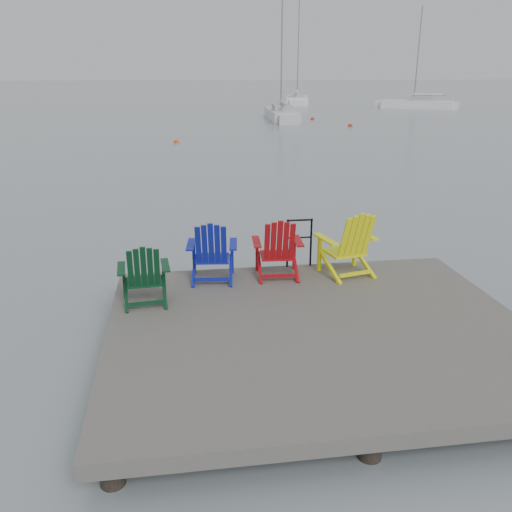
{
  "coord_description": "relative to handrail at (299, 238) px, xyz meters",
  "views": [
    {
      "loc": [
        -1.92,
        -6.78,
        3.97
      ],
      "look_at": [
        -0.6,
        2.12,
        0.85
      ],
      "focal_mm": 38.0,
      "sensor_mm": 36.0,
      "label": 1
    }
  ],
  "objects": [
    {
      "name": "buoy_c",
      "position": [
        9.16,
        35.55,
        -1.04
      ],
      "size": [
        0.33,
        0.33,
        0.33
      ],
      "primitive_type": "sphere",
      "color": "red",
      "rests_on": "ground"
    },
    {
      "name": "chair_red",
      "position": [
        -0.49,
        -0.49,
        0.0
      ],
      "size": [
        0.9,
        0.84,
        1.07
      ],
      "rotation": [
        0.0,
        0.0,
        -0.07
      ],
      "color": "#A20B11",
      "rests_on": "dock"
    },
    {
      "name": "chair_yellow",
      "position": [
        0.75,
        -0.58,
        0.05
      ],
      "size": [
        1.07,
        1.01,
        1.17
      ],
      "rotation": [
        0.0,
        0.0,
        0.23
      ],
      "color": "#F3F90D",
      "rests_on": "dock"
    },
    {
      "name": "ground",
      "position": [
        -0.25,
        -2.45,
        -1.04
      ],
      "size": [
        400.0,
        400.0,
        0.0
      ],
      "primitive_type": "plane",
      "color": "slate",
      "rests_on": "ground"
    },
    {
      "name": "sailboat_near",
      "position": [
        6.55,
        35.59,
        -0.69
      ],
      "size": [
        2.49,
        7.91,
        10.85
      ],
      "rotation": [
        0.0,
        0.0,
        -0.06
      ],
      "color": "silver",
      "rests_on": "ground"
    },
    {
      "name": "dock",
      "position": [
        -0.25,
        -2.45,
        -0.69
      ],
      "size": [
        6.0,
        5.0,
        1.4
      ],
      "color": "#282624",
      "rests_on": "ground"
    },
    {
      "name": "chair_blue",
      "position": [
        -1.63,
        -0.49,
        0.0
      ],
      "size": [
        0.92,
        0.86,
        1.08
      ],
      "rotation": [
        0.0,
        0.0,
        -0.11
      ],
      "color": "#0E1897",
      "rests_on": "dock"
    },
    {
      "name": "buoy_d",
      "position": [
        10.51,
        29.63,
        -1.04
      ],
      "size": [
        0.35,
        0.35,
        0.35
      ],
      "primitive_type": "sphere",
      "color": "red",
      "rests_on": "ground"
    },
    {
      "name": "handrail",
      "position": [
        0.0,
        0.0,
        0.0
      ],
      "size": [
        0.48,
        0.04,
        0.9
      ],
      "color": "black",
      "rests_on": "dock"
    },
    {
      "name": "buoy_b",
      "position": [
        -2.1,
        22.22,
        -1.04
      ],
      "size": [
        0.31,
        0.31,
        0.31
      ],
      "primitive_type": "sphere",
      "color": "red",
      "rests_on": "ground"
    },
    {
      "name": "sailboat_mid",
      "position": [
        12.61,
        57.0,
        -0.69
      ],
      "size": [
        4.44,
        9.84,
        13.02
      ],
      "rotation": [
        0.0,
        0.0,
        -0.21
      ],
      "color": "white",
      "rests_on": "ground"
    },
    {
      "name": "sailboat_far",
      "position": [
        23.27,
        46.69,
        -0.69
      ],
      "size": [
        7.23,
        5.35,
        10.21
      ],
      "rotation": [
        0.0,
        0.0,
        1.03
      ],
      "color": "white",
      "rests_on": "ground"
    },
    {
      "name": "chair_green",
      "position": [
        -2.73,
        -1.32,
        -0.04
      ],
      "size": [
        0.83,
        0.78,
        0.99
      ],
      "rotation": [
        0.0,
        0.0,
        0.08
      ],
      "color": "#09341A",
      "rests_on": "dock"
    }
  ]
}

